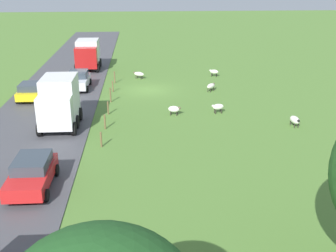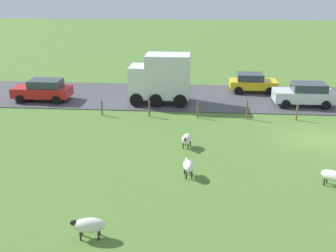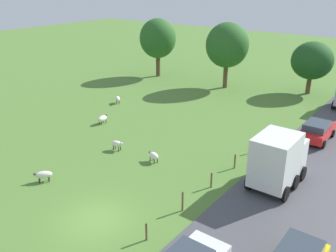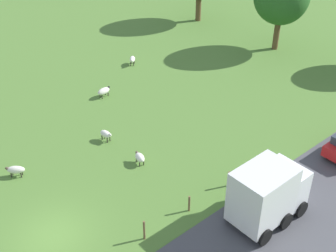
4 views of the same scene
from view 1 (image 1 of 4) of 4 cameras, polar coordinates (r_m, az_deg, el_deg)
The scene contains 19 objects.
ground_plane at distance 40.09m, azimuth -2.70°, elevation 4.96°, with size 160.00×160.00×0.00m, color #517A33.
road_strip at distance 40.83m, azimuth -14.77°, elevation 4.63°, with size 8.00×80.00×0.06m, color #47474C.
sheep_0 at distance 39.75m, azimuth 5.94°, elevation 5.50°, with size 1.09×1.17×0.76m.
sheep_1 at distance 45.38m, azimuth 6.37°, elevation 7.44°, with size 1.05×0.78×0.77m.
sheep_2 at distance 33.56m, azimuth 6.90°, elevation 2.64°, with size 1.06×0.64×0.79m.
sheep_3 at distance 44.34m, azimuth -4.03°, elevation 7.15°, with size 1.26×1.03×0.73m.
sheep_4 at distance 31.93m, azimuth 17.09°, elevation 0.80°, with size 0.68×1.29×0.78m.
sheep_6 at distance 32.93m, azimuth 0.84°, elevation 2.34°, with size 1.06×0.69×0.76m.
fence_post_0 at distance 42.80m, azimuth -7.37°, elevation 6.68°, with size 0.12×0.12×1.21m, color brown.
fence_post_1 at distance 39.67m, azimuth -7.62°, elevation 5.42°, with size 0.12×0.12×1.06m, color brown.
fence_post_2 at distance 36.50m, azimuth -7.93°, elevation 4.24°, with size 0.12×0.12×1.29m, color brown.
fence_post_3 at distance 33.43m, azimuth -8.27°, elevation 2.48°, with size 0.12×0.12×1.08m, color brown.
fence_post_4 at distance 30.35m, azimuth -8.70°, elevation 0.58°, with size 0.12×0.12×1.11m, color brown.
fence_post_5 at distance 27.34m, azimuth -9.21°, elevation -1.86°, with size 0.12×0.12×1.03m, color brown.
truck_1 at distance 30.86m, azimuth -14.77°, elevation 3.20°, with size 2.64×4.41×3.64m.
truck_2 at distance 48.92m, azimuth -11.02°, elevation 9.70°, with size 2.71×4.23×3.32m.
car_0 at distance 38.68m, azimuth -18.35°, elevation 4.65°, with size 2.14×3.81×1.53m.
car_1 at distance 23.01m, azimuth -18.26°, elevation -6.17°, with size 2.19×4.27×1.61m.
car_2 at distance 41.13m, azimuth -12.29°, elevation 6.25°, with size 2.18×4.30×1.66m.
Camera 1 is at (0.68, 38.56, 10.93)m, focal length 44.20 mm.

